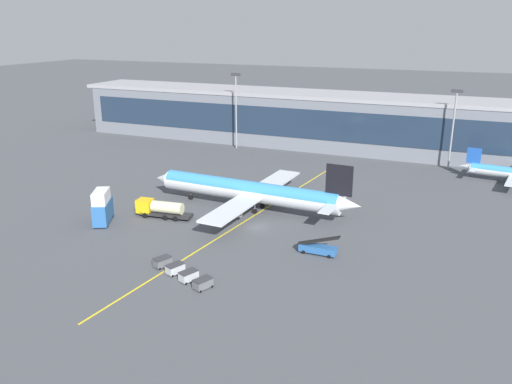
{
  "coord_description": "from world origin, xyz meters",
  "views": [
    {
      "loc": [
        33.86,
        -79.64,
        34.95
      ],
      "look_at": [
        -2.48,
        6.02,
        4.5
      ],
      "focal_mm": 36.22,
      "sensor_mm": 36.0,
      "label": 1
    }
  ],
  "objects": [
    {
      "name": "baggage_cart_1",
      "position": [
        -3.77,
        -21.34,
        0.78
      ],
      "size": [
        2.42,
        3.03,
        1.48
      ],
      "color": "#B2B7BC",
      "rests_on": "ground_plane"
    },
    {
      "name": "baggage_cart_2",
      "position": [
        -0.81,
        -22.55,
        0.78
      ],
      "size": [
        2.42,
        3.03,
        1.48
      ],
      "color": "#B2B7BC",
      "rests_on": "ground_plane"
    },
    {
      "name": "apron_light_mast_2",
      "position": [
        -29.45,
        54.83,
        12.78
      ],
      "size": [
        2.8,
        0.5,
        21.66
      ],
      "color": "gray",
      "rests_on": "ground_plane"
    },
    {
      "name": "belt_loader",
      "position": [
        13.61,
        -6.66,
        0.99
      ],
      "size": [
        6.91,
        2.01,
        3.49
      ],
      "color": "#285B9E",
      "rests_on": "ground_plane"
    },
    {
      "name": "apron_lead_in_line",
      "position": [
        -2.87,
        2.0,
        0.0
      ],
      "size": [
        9.54,
        79.5,
        0.01
      ],
      "primitive_type": "cube",
      "rotation": [
        0.0,
        0.0,
        -0.12
      ],
      "color": "yellow",
      "rests_on": "ground_plane"
    },
    {
      "name": "baggage_cart_3",
      "position": [
        2.15,
        -23.77,
        0.78
      ],
      "size": [
        2.42,
        3.03,
        1.48
      ],
      "color": "#595B60",
      "rests_on": "ground_plane"
    },
    {
      "name": "catering_lift",
      "position": [
        -26.59,
        -9.07,
        3.07
      ],
      "size": [
        5.29,
        7.2,
        6.3
      ],
      "color": "#285B9E",
      "rests_on": "ground_plane"
    },
    {
      "name": "apron_light_mast_0",
      "position": [
        29.45,
        54.83,
        11.83
      ],
      "size": [
        2.8,
        0.5,
        19.84
      ],
      "color": "gray",
      "rests_on": "ground_plane"
    },
    {
      "name": "baggage_cart_0",
      "position": [
        -6.73,
        -20.13,
        0.78
      ],
      "size": [
        2.42,
        3.03,
        1.48
      ],
      "color": "#595B60",
      "rests_on": "ground_plane"
    },
    {
      "name": "fuel_tanker",
      "position": [
        -18.45,
        -2.49,
        1.75
      ],
      "size": [
        11.01,
        3.71,
        3.25
      ],
      "color": "#232326",
      "rests_on": "ground_plane"
    },
    {
      "name": "ground_plane",
      "position": [
        0.0,
        0.0,
        0.0
      ],
      "size": [
        700.0,
        700.0,
        0.0
      ],
      "primitive_type": "plane",
      "color": "#47494F"
    },
    {
      "name": "main_airliner",
      "position": [
        -4.68,
        8.0,
        3.81
      ],
      "size": [
        44.44,
        35.34,
        11.21
      ],
      "color": "silver",
      "rests_on": "ground_plane"
    },
    {
      "name": "terminal_building",
      "position": [
        14.97,
        66.79,
        7.89
      ],
      "size": [
        200.23,
        18.38,
        15.74
      ],
      "color": "slate",
      "rests_on": "ground_plane"
    }
  ]
}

